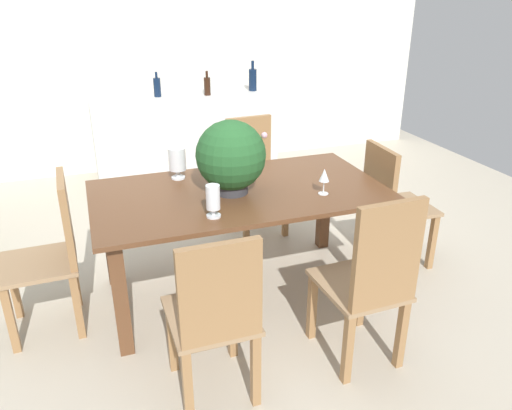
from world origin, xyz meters
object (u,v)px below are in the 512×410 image
(crystal_vase_center_near, at_px, (213,199))
(wine_bottle_dark, at_px, (207,86))
(flower_centerpiece, at_px, (231,157))
(crystal_vase_left, at_px, (177,160))
(wine_glass, at_px, (324,176))
(wine_bottle_clear, at_px, (157,87))
(chair_foot_end, at_px, (390,200))
(chair_near_right, at_px, (371,279))
(dining_table, at_px, (240,206))
(chair_near_left, at_px, (215,314))
(kitchen_counter, at_px, (186,138))
(chair_head_end, at_px, (54,249))
(wine_bottle_green, at_px, (253,79))

(crystal_vase_center_near, xyz_separation_m, wine_bottle_dark, (0.59, 2.44, 0.17))
(flower_centerpiece, relative_size, crystal_vase_left, 2.16)
(wine_glass, bearing_deg, wine_bottle_clear, 104.62)
(chair_foot_end, distance_m, chair_near_right, 1.19)
(dining_table, distance_m, crystal_vase_left, 0.53)
(chair_near_right, distance_m, wine_glass, 0.77)
(flower_centerpiece, height_order, crystal_vase_left, flower_centerpiece)
(chair_near_left, height_order, wine_bottle_dark, wine_bottle_dark)
(wine_bottle_clear, bearing_deg, chair_near_right, -79.58)
(wine_glass, distance_m, wine_bottle_dark, 2.35)
(crystal_vase_left, height_order, wine_glass, crystal_vase_left)
(wine_bottle_dark, bearing_deg, wine_glass, -86.39)
(wine_glass, bearing_deg, chair_near_left, -142.33)
(crystal_vase_center_near, height_order, kitchen_counter, crystal_vase_center_near)
(dining_table, relative_size, kitchen_counter, 1.00)
(dining_table, xyz_separation_m, chair_near_left, (-0.42, -0.93, -0.11))
(chair_near_left, distance_m, wine_bottle_dark, 3.16)
(wine_bottle_dark, height_order, wine_bottle_clear, wine_bottle_clear)
(chair_foot_end, height_order, flower_centerpiece, flower_centerpiece)
(chair_foot_end, bearing_deg, chair_near_left, 122.91)
(chair_head_end, relative_size, crystal_vase_left, 4.48)
(chair_foot_end, xyz_separation_m, wine_bottle_clear, (-1.31, 2.19, 0.52))
(flower_centerpiece, height_order, wine_glass, flower_centerpiece)
(chair_head_end, xyz_separation_m, wine_bottle_dark, (1.48, 2.10, 0.50))
(crystal_vase_center_near, xyz_separation_m, wine_glass, (0.74, 0.10, 0.01))
(chair_near_right, relative_size, wine_glass, 6.17)
(chair_foot_end, distance_m, crystal_vase_center_near, 1.49)
(chair_near_right, height_order, flower_centerpiece, flower_centerpiece)
(chair_foot_end, relative_size, kitchen_counter, 0.50)
(crystal_vase_left, xyz_separation_m, wine_bottle_dark, (0.66, 1.76, 0.15))
(dining_table, distance_m, chair_head_end, 1.15)
(flower_centerpiece, distance_m, kitchen_counter, 2.32)
(chair_near_right, bearing_deg, wine_bottle_clear, -81.76)
(chair_near_left, relative_size, kitchen_counter, 0.51)
(flower_centerpiece, height_order, wine_bottle_green, wine_bottle_green)
(flower_centerpiece, relative_size, kitchen_counter, 0.25)
(dining_table, distance_m, wine_glass, 0.58)
(wine_glass, bearing_deg, chair_head_end, 171.74)
(crystal_vase_center_near, relative_size, kitchen_counter, 0.10)
(dining_table, distance_m, chair_near_right, 1.03)
(dining_table, relative_size, wine_bottle_dark, 7.77)
(chair_near_right, distance_m, crystal_vase_center_near, 0.96)
(chair_foot_end, xyz_separation_m, wine_bottle_green, (-0.31, 2.17, 0.54))
(wine_glass, bearing_deg, flower_centerpiece, 158.18)
(dining_table, distance_m, chair_foot_end, 1.16)
(chair_near_right, xyz_separation_m, kitchen_counter, (-0.31, 3.17, -0.08))
(chair_foot_end, height_order, wine_bottle_green, wine_bottle_green)
(crystal_vase_left, distance_m, kitchen_counter, 1.99)
(crystal_vase_left, relative_size, kitchen_counter, 0.12)
(wine_bottle_clear, bearing_deg, wine_bottle_green, -1.11)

